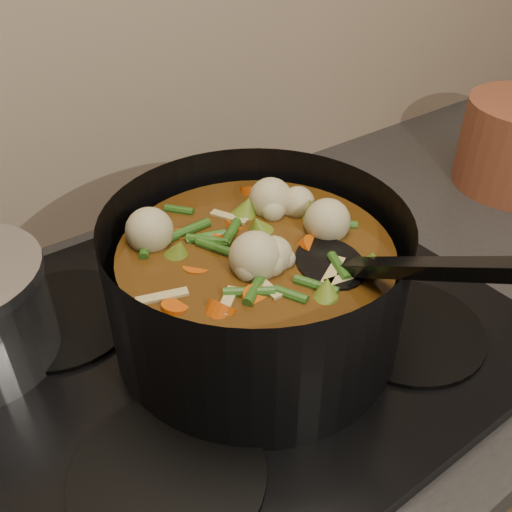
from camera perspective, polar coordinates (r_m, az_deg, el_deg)
stovetop at (r=0.69m, az=-2.33°, el=-7.42°), size 0.62×0.54×0.03m
stockpot at (r=0.62m, az=0.06°, el=-2.79°), size 0.36×0.45×0.24m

